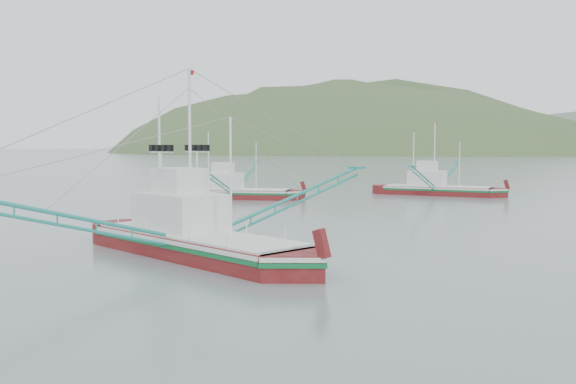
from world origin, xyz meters
The scene contains 5 objects.
ground centered at (0.00, 0.00, 0.00)m, with size 1200.00×1200.00×0.00m, color slate.
main_boat centered at (-2.31, 0.18, 2.01)m, with size 15.31×26.36×10.85m.
bg_boat_far centered at (-4.99, 47.07, 1.32)m, with size 12.83×22.69×9.21m.
bg_boat_left centered at (-22.29, 30.36, 1.83)m, with size 12.81×21.65×9.14m.
headland_left centered at (-180.00, 360.00, 0.00)m, with size 448.00×308.00×210.00m, color #3E552C.
Camera 1 is at (20.08, -26.23, 6.08)m, focal length 40.00 mm.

